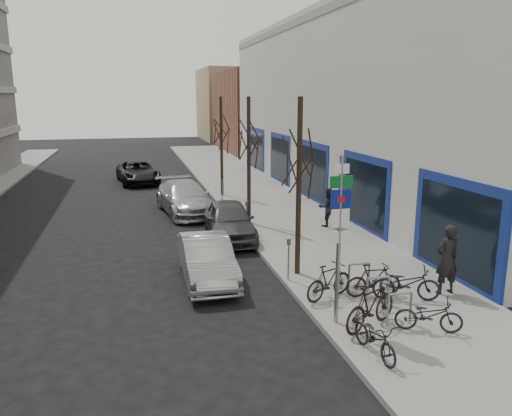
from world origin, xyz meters
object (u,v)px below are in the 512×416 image
highway_sign_pole (339,230)px  parked_car_back (185,198)px  tree_near (300,145)px  bike_near_left (375,335)px  bike_mid_inner (329,281)px  pedestrian_near (447,259)px  pedestrian_far (327,207)px  tree_far (221,123)px  meter_back (222,190)px  meter_mid (247,214)px  tree_mid (249,131)px  bike_near_right (371,306)px  lane_car (138,172)px  parked_car_front (207,259)px  bike_mid_curb (407,281)px  meter_front (289,255)px  bike_rack (378,288)px  parked_car_mid (229,220)px  bike_far_curb (429,312)px  bike_far_inner (373,280)px

highway_sign_pole → parked_car_back: (-2.21, 13.15, -1.70)m
tree_near → bike_near_left: (-0.03, -5.18, -3.48)m
bike_mid_inner → pedestrian_near: size_ratio=0.84×
parked_car_back → pedestrian_far: (5.47, -4.48, 0.22)m
pedestrian_near → tree_far: bearing=-81.6°
tree_far → meter_back: bearing=-100.2°
meter_mid → tree_far: bearing=86.8°
pedestrian_near → parked_car_back: bearing=-68.5°
tree_mid → bike_near_right: bearing=-87.5°
tree_far → bike_mid_inner: size_ratio=3.32×
meter_mid → pedestrian_far: 3.52m
highway_sign_pole → pedestrian_near: highway_sign_pole is taller
meter_mid → lane_car: meter_mid is taller
tree_near → meter_back: 10.98m
tree_near → lane_car: bearing=103.1°
pedestrian_far → parked_car_front: bearing=39.2°
bike_near_right → highway_sign_pole: bearing=27.1°
lane_car → pedestrian_far: pedestrian_far is taller
bike_near_left → bike_mid_curb: (2.19, 2.49, 0.07)m
meter_front → bike_mid_inner: bearing=-68.2°
bike_rack → lane_car: (-5.64, 21.96, 0.04)m
bike_mid_inner → parked_car_mid: parked_car_mid is taller
bike_near_right → bike_far_curb: bearing=-138.9°
meter_front → pedestrian_far: pedestrian_far is taller
bike_near_left → meter_back: bearing=86.0°
bike_far_curb → pedestrian_far: size_ratio=0.93×
meter_back → bike_near_left: bearing=-88.5°
bike_near_left → parked_car_mid: parked_car_mid is taller
parked_car_back → pedestrian_near: (5.86, -12.15, 0.38)m
bike_rack → parked_car_front: bearing=139.7°
lane_car → pedestrian_near: pedestrian_near is taller
parked_car_back → parked_car_front: bearing=-100.0°
meter_mid → bike_mid_inner: bearing=-84.9°
bike_rack → tree_near: tree_near is taller
highway_sign_pole → bike_far_curb: bearing=-26.6°
bike_far_inner → lane_car: (-5.85, 21.32, 0.08)m
meter_mid → bike_far_inner: size_ratio=0.81×
bike_rack → bike_far_curb: (0.49, -1.56, -0.04)m
bike_rack → pedestrian_far: pedestrian_far is taller
parked_car_front → lane_car: lane_car is taller
bike_rack → parked_car_mid: bearing=107.4°
bike_rack → pedestrian_far: (1.86, 8.05, 0.31)m
bike_rack → tree_near: 4.66m
pedestrian_near → bike_far_inner: bearing=-11.4°
meter_front → highway_sign_pole: bearing=-85.3°
tree_near → bike_near_right: 5.25m
bike_mid_inner → parked_car_back: size_ratio=0.32×
tree_mid → bike_mid_curb: 10.03m
highway_sign_pole → bike_mid_curb: 3.06m
tree_mid → bike_far_inner: tree_mid is taller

